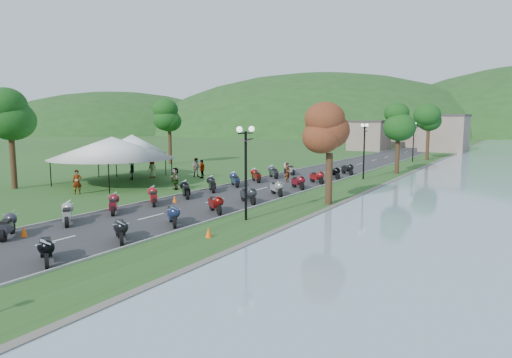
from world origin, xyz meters
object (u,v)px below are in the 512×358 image
Objects in this scene: vendor_tent_main at (113,161)px; pedestrian_b at (196,177)px; pedestrian_c at (131,179)px; pedestrian_a at (78,194)px.

pedestrian_b is at bearing 71.24° from vendor_tent_main.
pedestrian_b is 0.97× the size of pedestrian_c.
vendor_tent_main is 3.86× the size of pedestrian_a.
pedestrian_a is 8.64m from pedestrian_c.
pedestrian_c reaches higher than pedestrian_b.
vendor_tent_main is at bearing 58.18° from pedestrian_b.
vendor_tent_main is at bearing -19.93° from pedestrian_c.
pedestrian_a is 0.96× the size of pedestrian_c.
pedestrian_a is at bearing -70.96° from vendor_tent_main.
pedestrian_c is at bearing 112.28° from vendor_tent_main.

